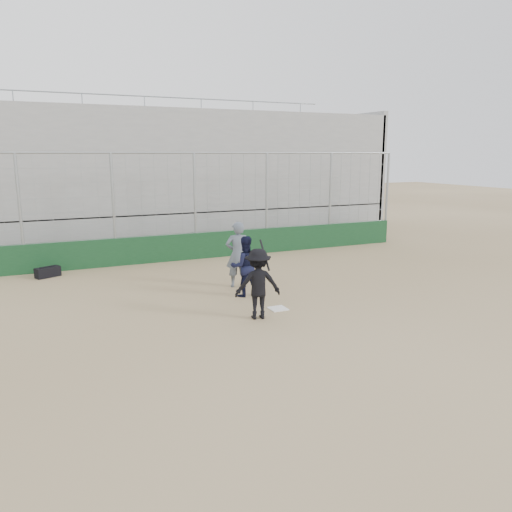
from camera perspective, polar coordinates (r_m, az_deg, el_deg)
name	(u,v)px	position (r m, az deg, el deg)	size (l,w,h in m)	color
ground	(278,309)	(13.08, 2.54, -6.07)	(90.00, 90.00, 0.00)	olive
home_plate	(278,309)	(13.07, 2.54, -6.02)	(0.44, 0.44, 0.02)	white
backstop	(196,234)	(19.20, -6.90, 2.51)	(18.10, 0.25, 4.04)	#103319
bleachers	(162,177)	(23.76, -10.65, 8.91)	(20.25, 6.70, 6.98)	gray
batter_at_plate	(258,284)	(12.15, 0.22, -3.18)	(1.24, 0.88, 1.89)	black
catcher_crouched	(245,276)	(14.08, -1.29, -2.32)	(0.86, 0.69, 1.16)	black
umpire	(238,258)	(15.01, -2.10, -0.20)	(0.73, 0.48, 1.80)	#525C68
equipment_bag	(48,272)	(17.70, -22.70, -1.71)	(0.84, 0.62, 0.37)	black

